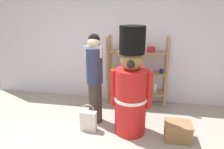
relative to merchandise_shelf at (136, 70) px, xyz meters
name	(u,v)px	position (x,y,z in m)	size (l,w,h in m)	color
back_wall	(120,45)	(-0.41, 0.22, 0.52)	(6.40, 0.12, 2.60)	silver
merchandise_shelf	(136,70)	(0.00, 0.00, 0.00)	(1.31, 0.35, 1.52)	#93704C
teddy_bear_guard	(131,88)	(-0.01, -1.20, 0.04)	(0.71, 0.55, 1.84)	red
person_shopper	(95,77)	(-0.69, -0.96, 0.12)	(0.31, 0.29, 1.67)	#38332D
shopping_bag	(88,120)	(-0.74, -1.29, -0.59)	(0.29, 0.12, 0.50)	silver
display_crate	(178,131)	(0.79, -1.28, -0.63)	(0.44, 0.35, 0.30)	olive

